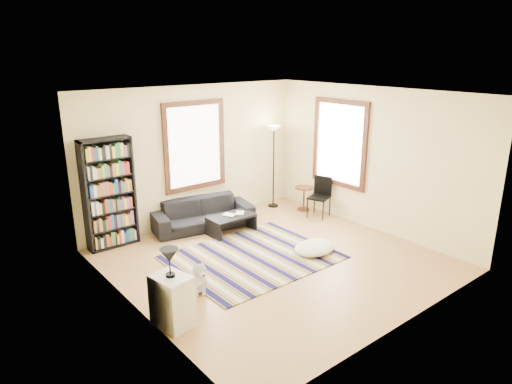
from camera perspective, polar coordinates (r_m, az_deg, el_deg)
floor at (r=7.93m, az=2.30°, el=-8.80°), size 5.00×5.00×0.10m
ceiling at (r=7.15m, az=2.58°, el=12.56°), size 5.00×5.00×0.10m
wall_back at (r=9.42m, az=-7.90°, el=4.63°), size 5.00×0.10×2.80m
wall_front at (r=5.85m, az=19.19°, el=-4.10°), size 5.00×0.10×2.80m
wall_left at (r=6.11m, az=-15.86°, el=-2.86°), size 0.10×5.00×2.80m
wall_right at (r=9.25m, az=14.42°, el=4.01°), size 0.10×5.00×2.80m
window_back at (r=9.31m, az=-7.69°, el=5.75°), size 1.20×0.06×1.60m
window_right at (r=9.63m, az=10.41°, el=6.01°), size 0.06×1.20×1.60m
rug at (r=7.98m, az=-0.41°, el=-8.13°), size 2.68×2.15×0.02m
sofa at (r=9.25m, az=-6.69°, el=-2.70°), size 2.13×1.18×0.59m
bookshelf at (r=8.52m, az=-17.89°, el=-0.20°), size 0.90×0.30×2.00m
coffee_table at (r=8.96m, az=-3.10°, el=-4.04°), size 1.00×0.73×0.36m
book_a at (r=8.84m, az=-3.65°, el=-3.04°), size 0.28×0.25×0.02m
book_b at (r=9.02m, az=-2.54°, el=-2.62°), size 0.26×0.27×0.02m
floor_cushion at (r=8.19m, az=7.34°, el=-6.90°), size 0.97×0.86×0.20m
floor_lamp at (r=10.27m, az=2.20°, el=3.14°), size 0.35×0.35×1.86m
side_table at (r=10.25m, az=5.99°, el=-0.82°), size 0.49×0.49×0.54m
folding_chair at (r=9.83m, az=7.88°, el=-0.69°), size 0.53×0.52×0.86m
white_cabinet at (r=6.14m, az=-10.46°, el=-13.23°), size 0.46×0.56×0.70m
table_lamp at (r=5.88m, az=-10.74°, el=-8.69°), size 0.29×0.29×0.38m
dog at (r=6.89m, az=-7.62°, el=-10.37°), size 0.43×0.55×0.51m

